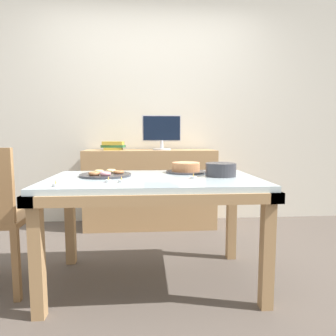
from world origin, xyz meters
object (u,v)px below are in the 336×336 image
object	(u,v)px
plate_stack	(221,170)
tealight_left_edge	(222,171)
book_stack	(113,146)
pastry_platter	(105,174)
tealight_right_edge	(193,177)
cake_chocolate_round	(186,168)
computer_monitor	(162,133)
tealight_centre	(121,181)
tealight_near_cakes	(56,185)
tealight_near_front	(109,181)

from	to	relation	value
plate_stack	tealight_left_edge	size ratio (longest dim) A/B	5.25
book_stack	pastry_platter	world-z (taller)	book_stack
tealight_right_edge	cake_chocolate_round	bearing A→B (deg)	91.26
computer_monitor	tealight_centre	distance (m)	1.56
tealight_near_cakes	book_stack	bearing A→B (deg)	85.00
book_stack	cake_chocolate_round	xyz separation A→B (m)	(0.65, -1.07, -0.14)
computer_monitor	tealight_near_cakes	xyz separation A→B (m)	(-0.67, -1.62, -0.30)
computer_monitor	tealight_left_edge	xyz separation A→B (m)	(0.40, -1.06, -0.30)
pastry_platter	tealight_near_front	world-z (taller)	pastry_platter
tealight_near_cakes	tealight_near_front	bearing A→B (deg)	25.21
computer_monitor	tealight_near_front	size ratio (longest dim) A/B	10.60
tealight_near_front	pastry_platter	bearing A→B (deg)	100.95
computer_monitor	tealight_near_front	bearing A→B (deg)	-104.91
tealight_near_front	cake_chocolate_round	bearing A→B (deg)	39.70
pastry_platter	tealight_near_front	xyz separation A→B (m)	(0.06, -0.29, -0.00)
tealight_right_edge	tealight_near_front	world-z (taller)	same
tealight_right_edge	tealight_near_cakes	size ratio (longest dim) A/B	1.00
tealight_right_edge	tealight_centre	xyz separation A→B (m)	(-0.45, -0.12, 0.00)
computer_monitor	tealight_right_edge	xyz separation A→B (m)	(0.13, -1.38, -0.30)
cake_chocolate_round	tealight_near_cakes	xyz separation A→B (m)	(-0.79, -0.56, -0.02)
computer_monitor	cake_chocolate_round	world-z (taller)	computer_monitor
pastry_platter	tealight_near_front	size ratio (longest dim) A/B	8.88
pastry_platter	plate_stack	bearing A→B (deg)	-4.63
book_stack	tealight_near_cakes	world-z (taller)	book_stack
computer_monitor	book_stack	distance (m)	0.54
tealight_right_edge	tealight_near_front	size ratio (longest dim) A/B	1.00
tealight_centre	tealight_near_front	xyz separation A→B (m)	(-0.08, 0.00, 0.00)
tealight_left_edge	pastry_platter	bearing A→B (deg)	-170.24
tealight_right_edge	computer_monitor	bearing A→B (deg)	95.41
pastry_platter	plate_stack	distance (m)	0.80
cake_chocolate_round	plate_stack	world-z (taller)	plate_stack
cake_chocolate_round	plate_stack	bearing A→B (deg)	-44.32
tealight_left_edge	tealight_centre	bearing A→B (deg)	-148.84
plate_stack	tealight_left_edge	world-z (taller)	plate_stack
tealight_right_edge	tealight_left_edge	world-z (taller)	same
book_stack	pastry_platter	size ratio (longest dim) A/B	0.73
plate_stack	tealight_near_cakes	xyz separation A→B (m)	(-1.01, -0.35, -0.03)
computer_monitor	book_stack	xyz separation A→B (m)	(-0.53, 0.00, -0.14)
computer_monitor	tealight_near_front	world-z (taller)	computer_monitor
plate_stack	tealight_near_cakes	size ratio (longest dim) A/B	5.25
computer_monitor	tealight_centre	bearing A→B (deg)	-102.12
tealight_right_edge	tealight_near_cakes	world-z (taller)	same
tealight_near_front	tealight_left_edge	bearing A→B (deg)	28.56
pastry_platter	tealight_right_edge	xyz separation A→B (m)	(0.59, -0.17, -0.00)
tealight_left_edge	book_stack	bearing A→B (deg)	131.25
tealight_left_edge	tealight_near_front	size ratio (longest dim) A/B	1.00
computer_monitor	tealight_right_edge	size ratio (longest dim) A/B	10.60
tealight_centre	tealight_left_edge	bearing A→B (deg)	31.16
tealight_left_edge	plate_stack	bearing A→B (deg)	-107.54
book_stack	tealight_near_front	xyz separation A→B (m)	(0.13, -1.50, -0.16)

